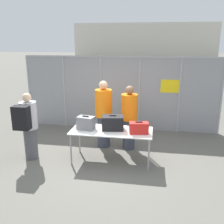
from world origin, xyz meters
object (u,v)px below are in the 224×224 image
(suitcase_red, at_px, (139,128))
(utility_trailer, at_px, (158,102))
(inspection_table, at_px, (111,133))
(security_worker_far, at_px, (129,117))
(suitcase_black, at_px, (113,123))
(security_worker_near, at_px, (104,113))
(suitcase_grey, at_px, (86,123))
(traveler_hooded, at_px, (28,124))

(suitcase_red, bearing_deg, utility_trailer, 83.54)
(inspection_table, xyz_separation_m, security_worker_far, (0.34, 0.81, 0.16))
(inspection_table, distance_m, suitcase_red, 0.67)
(suitcase_black, distance_m, security_worker_near, 0.86)
(suitcase_grey, bearing_deg, security_worker_near, 73.46)
(suitcase_red, relative_size, security_worker_near, 0.25)
(suitcase_red, height_order, security_worker_far, security_worker_far)
(utility_trailer, bearing_deg, inspection_table, -104.57)
(security_worker_near, bearing_deg, inspection_table, 103.30)
(suitcase_grey, xyz_separation_m, utility_trailer, (1.76, 4.45, -0.49))
(security_worker_far, bearing_deg, suitcase_red, 137.57)
(traveler_hooded, bearing_deg, utility_trailer, 48.01)
(inspection_table, relative_size, security_worker_far, 1.12)
(suitcase_black, bearing_deg, security_worker_near, 115.65)
(inspection_table, xyz_separation_m, suitcase_grey, (-0.61, -0.02, 0.21))
(suitcase_black, relative_size, security_worker_near, 0.30)
(suitcase_black, bearing_deg, utility_trailer, 75.49)
(inspection_table, xyz_separation_m, utility_trailer, (1.15, 4.43, -0.28))
(traveler_hooded, relative_size, utility_trailer, 0.36)
(security_worker_far, bearing_deg, suitcase_black, 95.92)
(suitcase_grey, height_order, security_worker_near, security_worker_near)
(inspection_table, bearing_deg, security_worker_near, 112.52)
(suitcase_grey, distance_m, security_worker_far, 1.25)
(suitcase_black, bearing_deg, traveler_hooded, -171.45)
(inspection_table, height_order, suitcase_grey, suitcase_grey)
(suitcase_black, xyz_separation_m, traveler_hooded, (-1.98, -0.30, -0.05))
(inspection_table, height_order, suitcase_black, suitcase_black)
(security_worker_near, bearing_deg, utility_trailer, -121.94)
(suitcase_red, distance_m, security_worker_near, 1.36)
(security_worker_near, bearing_deg, suitcase_red, 127.34)
(suitcase_grey, xyz_separation_m, security_worker_far, (0.94, 0.82, -0.05))
(utility_trailer, bearing_deg, security_worker_near, -112.72)
(suitcase_red, height_order, security_worker_near, security_worker_near)
(inspection_table, height_order, security_worker_near, security_worker_near)
(traveler_hooded, height_order, security_worker_far, security_worker_far)
(suitcase_red, height_order, utility_trailer, suitcase_red)
(utility_trailer, bearing_deg, suitcase_grey, -111.56)
(traveler_hooded, relative_size, security_worker_near, 0.90)
(security_worker_far, bearing_deg, traveler_hooded, 53.24)
(suitcase_grey, xyz_separation_m, traveler_hooded, (-1.35, -0.21, -0.03))
(suitcase_black, height_order, utility_trailer, suitcase_black)
(suitcase_black, distance_m, suitcase_red, 0.64)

